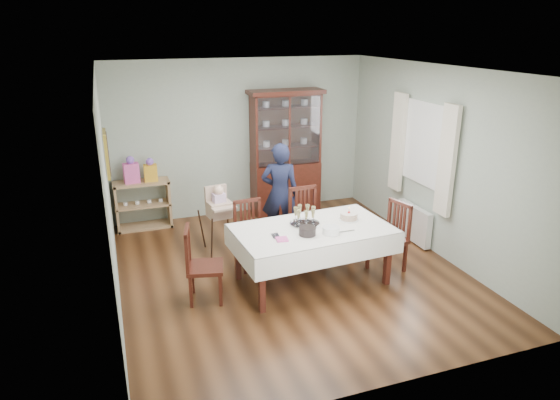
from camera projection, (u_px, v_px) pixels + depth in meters
name	position (u px, v px, depth m)	size (l,w,h in m)	color
floor	(290.00, 270.00, 6.89)	(5.00, 5.00, 0.00)	#593319
room_shell	(277.00, 141.00, 6.80)	(5.00, 5.00, 5.00)	#9EAA99
dining_table	(312.00, 255.00, 6.48)	(2.07, 1.28, 0.76)	#471811
china_cabinet	(286.00, 150.00, 8.77)	(1.30, 0.48, 2.18)	#471811
sideboard	(143.00, 205.00, 8.25)	(0.90, 0.38, 0.80)	tan
picture_frame	(106.00, 154.00, 6.37)	(0.04, 0.48, 0.58)	gold
window	(425.00, 144.00, 7.34)	(0.04, 1.02, 1.22)	white
curtain_left	(447.00, 161.00, 6.81)	(0.07, 0.30, 1.55)	silver
curtain_right	(398.00, 142.00, 7.91)	(0.07, 0.30, 1.55)	silver
radiator	(414.00, 223.00, 7.74)	(0.10, 0.80, 0.55)	white
chair_far_left	(252.00, 247.00, 6.94)	(0.44, 0.44, 0.93)	#471811
chair_far_right	(307.00, 237.00, 7.24)	(0.47, 0.47, 1.01)	#471811
chair_end_left	(204.00, 279.00, 6.07)	(0.51, 0.51, 0.95)	#471811
chair_end_right	(388.00, 251.00, 6.83)	(0.52, 0.52, 0.96)	#471811
woman	(280.00, 193.00, 7.59)	(0.57, 0.38, 1.57)	black
high_chair	(220.00, 225.00, 7.41)	(0.51, 0.51, 1.01)	black
champagne_tray	(305.00, 220.00, 6.44)	(0.39, 0.39, 0.24)	silver
birthday_cake	(349.00, 216.00, 6.60)	(0.26, 0.26, 0.18)	white
plate_stack_dark	(307.00, 231.00, 6.13)	(0.21, 0.21, 0.10)	black
plate_stack_white	(331.00, 230.00, 6.16)	(0.21, 0.21, 0.09)	white
napkin_stack	(282.00, 239.00, 5.99)	(0.14, 0.14, 0.02)	#DD519F
cutlery	(273.00, 236.00, 6.09)	(0.11, 0.16, 0.01)	silver
cake_knife	(345.00, 232.00, 6.23)	(0.27, 0.02, 0.01)	silver
gift_bag_pink	(131.00, 171.00, 7.99)	(0.25, 0.17, 0.44)	#DD519F
gift_bag_orange	(150.00, 171.00, 8.09)	(0.21, 0.15, 0.39)	gold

